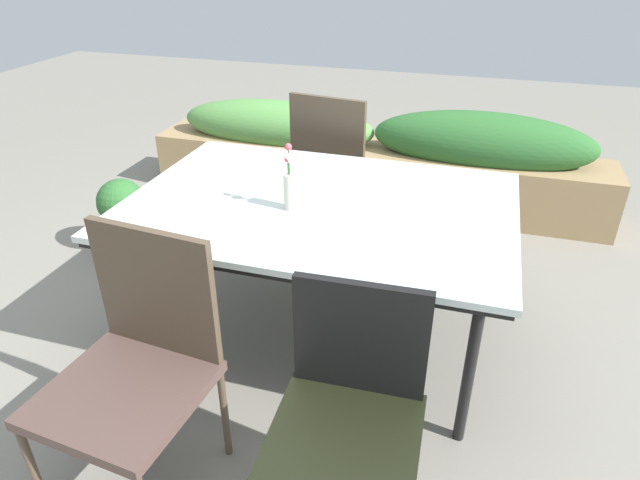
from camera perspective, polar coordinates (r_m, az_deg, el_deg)
The scene contains 8 objects.
ground_plane at distance 2.82m, azimuth -1.29°, elevation -9.81°, with size 12.00×12.00×0.00m, color gray.
dining_table at distance 2.45m, azimuth 0.00°, elevation 3.04°, with size 1.68×1.17×0.73m.
chair_near_left at distance 2.00m, azimuth -18.35°, elevation -11.42°, with size 0.54×0.54×0.94m.
chair_near_right at distance 1.74m, azimuth 3.09°, elevation -16.94°, with size 0.46×0.46×0.89m.
chair_far_side at distance 3.36m, azimuth 1.65°, elevation 7.69°, with size 0.55×0.55×0.98m.
flower_vase at distance 2.33m, azimuth -3.10°, elevation 5.66°, with size 0.06×0.06×0.29m.
planter_box at distance 4.07m, azimuth 5.74°, elevation 8.49°, with size 3.29×0.46×0.73m.
potted_plant at distance 3.60m, azimuth -19.57°, elevation 2.41°, with size 0.29×0.29×0.48m.
Camera 1 is at (0.69, -2.07, 1.78)m, focal length 31.07 mm.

